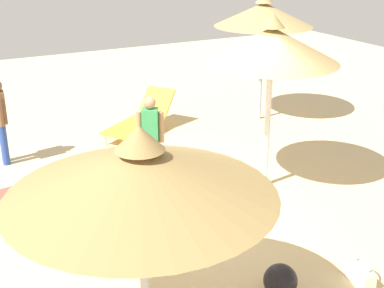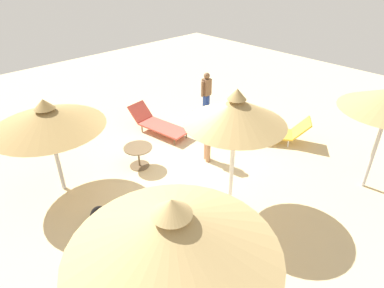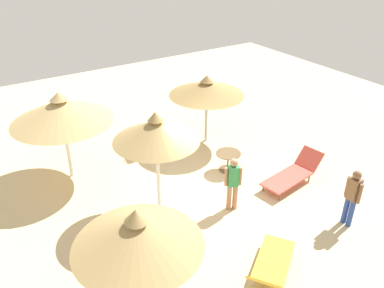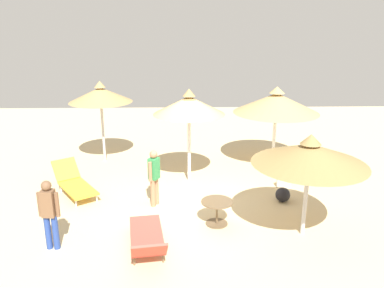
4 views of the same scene
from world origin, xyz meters
The scene contains 11 objects.
ground centered at (0.00, 0.00, -0.05)m, with size 24.00×24.00×0.10m, color beige.
parasol_umbrella_far_left centered at (-2.48, 1.90, 1.93)m, with size 2.48×2.48×2.36m.
parasol_umbrella_edge centered at (2.95, -3.16, 2.32)m, with size 2.10×2.10×2.78m.
parasol_umbrella_near_right centered at (0.04, -1.29, 2.34)m, with size 2.08×2.08×2.82m.
lounge_chair_back centered at (0.99, 2.56, 0.32)m, with size 0.98×2.14×0.76m.
lounge_chair_far_right centered at (3.28, -0.43, 0.34)m, with size 1.61×1.92×0.80m.
person_standing_center centered at (3.01, 2.36, 0.87)m, with size 0.45×0.24×1.55m.
person_standing_near_left centered at (0.98, 0.34, 0.84)m, with size 0.31×0.41×1.51m.
handbag centered at (-2.71, -0.75, 0.14)m, with size 0.42×0.22×0.43m.
side_table_round centered at (-0.56, 1.39, 0.41)m, with size 0.76×0.76×0.59m.
beach_ball centered at (-2.44, 0.22, 0.20)m, with size 0.39×0.39×0.39m, color black.
Camera 1 is at (-6.45, 3.46, 3.87)m, focal length 49.51 mm.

